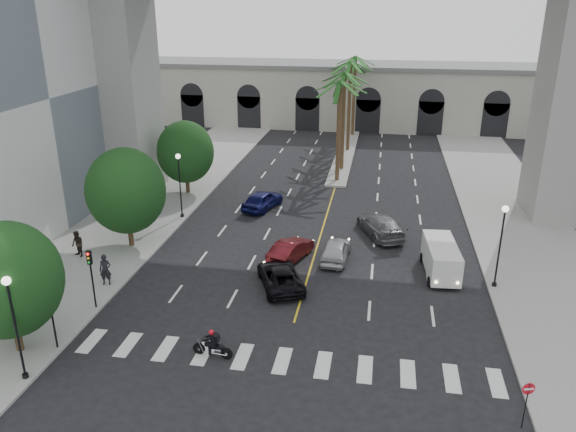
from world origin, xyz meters
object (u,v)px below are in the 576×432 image
object	(u,v)px
lamp_post_right	(501,240)
traffic_signal_far	(91,270)
lamp_post_left_far	(180,180)
car_d	(381,225)
car_c	(280,276)
pedestrian_b	(78,244)
pedestrian_a	(105,270)
car_a	(336,250)
cargo_van	(441,258)
motorcycle_rider	(214,345)
car_b	(291,250)
do_not_enter_sign	(527,396)
car_e	(262,200)
lamp_post_left_near	(14,320)
traffic_signal_near	(50,306)

from	to	relation	value
lamp_post_right	traffic_signal_far	distance (m)	23.62
lamp_post_left_far	car_d	xyz separation A→B (m)	(15.78, -0.82, -2.43)
car_c	pedestrian_b	xyz separation A→B (m)	(-14.22, 1.60, 0.38)
lamp_post_right	pedestrian_a	distance (m)	23.77
traffic_signal_far	car_a	xyz separation A→B (m)	(12.80, 8.86, -1.79)
lamp_post_right	car_d	bearing A→B (deg)	134.35
pedestrian_a	lamp_post_right	bearing A→B (deg)	-4.32
car_d	cargo_van	xyz separation A→B (m)	(3.88, -5.86, 0.36)
traffic_signal_far	motorcycle_rider	bearing A→B (deg)	-22.22
car_b	do_not_enter_sign	world-z (taller)	do_not_enter_sign
car_d	car_e	distance (m)	10.71
traffic_signal_far	car_a	size ratio (longest dim) A/B	0.86
traffic_signal_far	cargo_van	bearing A→B (deg)	21.78
car_c	pedestrian_b	distance (m)	14.31
lamp_post_left_near	motorcycle_rider	world-z (taller)	lamp_post_left_near
pedestrian_a	lamp_post_left_near	bearing A→B (deg)	-100.04
pedestrian_b	traffic_signal_far	bearing A→B (deg)	-22.70
car_d	car_b	bearing A→B (deg)	19.26
car_c	pedestrian_b	size ratio (longest dim) A/B	2.70
lamp_post_left_far	traffic_signal_near	size ratio (longest dim) A/B	1.47
lamp_post_left_near	pedestrian_a	bearing A→B (deg)	93.55
lamp_post_right	pedestrian_a	world-z (taller)	lamp_post_right
lamp_post_left_far	traffic_signal_near	world-z (taller)	lamp_post_left_far
car_a	car_d	size ratio (longest dim) A/B	0.77
traffic_signal_far	do_not_enter_sign	xyz separation A→B (m)	(21.80, -5.86, -0.90)
lamp_post_right	lamp_post_left_near	bearing A→B (deg)	-150.31
traffic_signal_far	car_d	world-z (taller)	traffic_signal_far
lamp_post_left_far	motorcycle_rider	bearing A→B (deg)	-65.66
motorcycle_rider	car_d	bearing A→B (deg)	72.75
traffic_signal_far	pedestrian_b	distance (m)	7.68
traffic_signal_near	car_b	distance (m)	15.89
lamp_post_right	car_b	bearing A→B (deg)	171.71
motorcycle_rider	car_c	size ratio (longest dim) A/B	0.43
motorcycle_rider	car_b	world-z (taller)	motorcycle_rider
lamp_post_left_far	car_b	distance (m)	11.91
car_c	do_not_enter_sign	bearing A→B (deg)	116.83
motorcycle_rider	cargo_van	world-z (taller)	cargo_van
car_a	car_c	distance (m)	5.29
car_d	cargo_van	world-z (taller)	cargo_van
lamp_post_right	cargo_van	world-z (taller)	lamp_post_right
lamp_post_right	lamp_post_left_far	bearing A→B (deg)	160.67
motorcycle_rider	cargo_van	xyz separation A→B (m)	(11.64, 11.05, 0.47)
motorcycle_rider	pedestrian_a	xyz separation A→B (m)	(-8.59, 5.92, 0.44)
car_d	pedestrian_b	distance (m)	21.48
car_b	do_not_enter_sign	bearing A→B (deg)	148.87
traffic_signal_near	pedestrian_b	bearing A→B (deg)	113.61
motorcycle_rider	car_a	size ratio (longest dim) A/B	0.49
lamp_post_left_far	car_b	bearing A→B (deg)	-31.73
traffic_signal_far	car_e	bearing A→B (deg)	71.95
car_b	car_c	distance (m)	3.87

